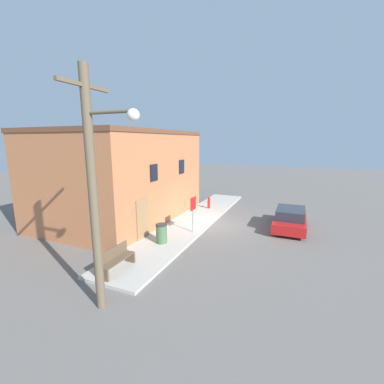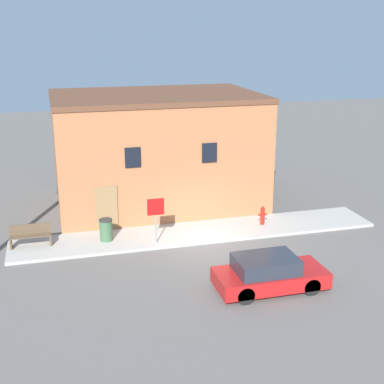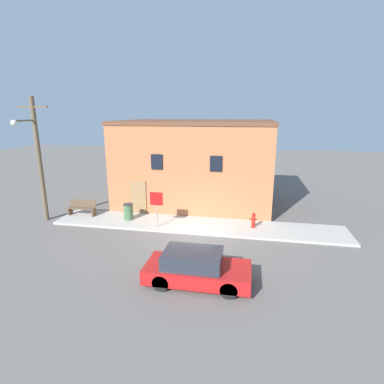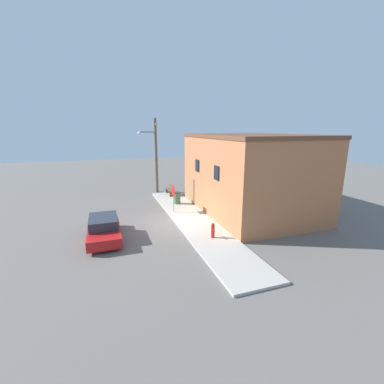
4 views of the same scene
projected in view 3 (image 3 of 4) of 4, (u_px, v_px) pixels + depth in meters
ground_plane at (192, 235)px, 15.79m from camera, size 80.00×80.00×0.00m
sidewalk at (196, 225)px, 16.99m from camera, size 16.38×2.56×0.13m
brick_building at (196, 162)px, 20.91m from camera, size 10.21×7.03×5.75m
fire_hydrant at (253, 220)px, 16.35m from camera, size 0.42×0.20×0.87m
stop_sign at (157, 203)px, 16.20m from camera, size 0.72×0.06×1.98m
bench at (82, 208)px, 18.41m from camera, size 1.68×0.44×0.92m
trash_bin at (128, 212)px, 17.61m from camera, size 0.57×0.57×0.96m
utility_pole at (38, 157)px, 16.97m from camera, size 1.80×1.80×7.12m
parked_car at (196, 268)px, 11.21m from camera, size 3.94×1.74×1.27m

